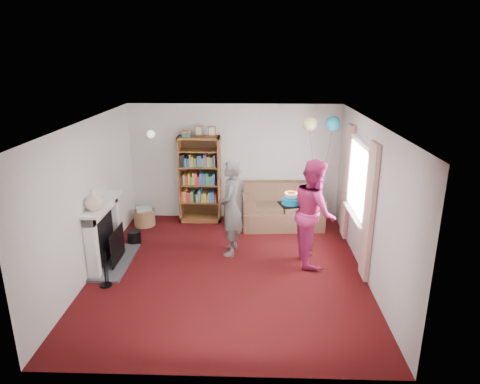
{
  "coord_description": "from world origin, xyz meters",
  "views": [
    {
      "loc": [
        0.41,
        -6.46,
        3.5
      ],
      "look_at": [
        0.18,
        0.6,
        1.2
      ],
      "focal_mm": 32.0,
      "sensor_mm": 36.0,
      "label": 1
    }
  ],
  "objects_px": {
    "sofa": "(282,210)",
    "birthday_cake": "(291,201)",
    "person_magenta": "(314,212)",
    "person_striped": "(231,208)",
    "bookcase": "(200,180)"
  },
  "relations": [
    {
      "from": "sofa",
      "to": "birthday_cake",
      "type": "bearing_deg",
      "value": -92.82
    },
    {
      "from": "bookcase",
      "to": "person_magenta",
      "type": "distance_m",
      "value": 2.9
    },
    {
      "from": "birthday_cake",
      "to": "bookcase",
      "type": "bearing_deg",
      "value": 134.06
    },
    {
      "from": "person_striped",
      "to": "birthday_cake",
      "type": "relative_size",
      "value": 4.68
    },
    {
      "from": "bookcase",
      "to": "person_striped",
      "type": "bearing_deg",
      "value": -65.19
    },
    {
      "from": "person_magenta",
      "to": "sofa",
      "type": "bearing_deg",
      "value": 8.77
    },
    {
      "from": "bookcase",
      "to": "person_magenta",
      "type": "xyz_separation_m",
      "value": [
        2.18,
        -1.91,
        0.01
      ]
    },
    {
      "from": "sofa",
      "to": "birthday_cake",
      "type": "xyz_separation_m",
      "value": [
        0.03,
        -1.62,
        0.76
      ]
    },
    {
      "from": "birthday_cake",
      "to": "sofa",
      "type": "bearing_deg",
      "value": 91.09
    },
    {
      "from": "sofa",
      "to": "birthday_cake",
      "type": "height_order",
      "value": "birthday_cake"
    },
    {
      "from": "person_magenta",
      "to": "birthday_cake",
      "type": "xyz_separation_m",
      "value": [
        -0.39,
        0.06,
        0.17
      ]
    },
    {
      "from": "person_magenta",
      "to": "birthday_cake",
      "type": "relative_size",
      "value": 4.92
    },
    {
      "from": "sofa",
      "to": "person_striped",
      "type": "bearing_deg",
      "value": -129.77
    },
    {
      "from": "person_striped",
      "to": "person_magenta",
      "type": "height_order",
      "value": "person_magenta"
    },
    {
      "from": "bookcase",
      "to": "sofa",
      "type": "distance_m",
      "value": 1.87
    }
  ]
}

